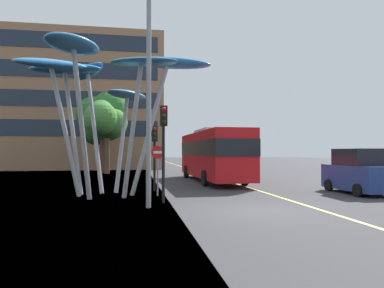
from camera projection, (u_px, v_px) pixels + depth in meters
ground at (236, 212)px, 12.00m from camera, size 120.00×240.00×0.10m
red_bus at (212, 153)px, 24.00m from camera, size 2.90×11.38×3.57m
leaf_sculpture at (102, 76)px, 16.32m from camera, size 9.01×8.51×6.77m
traffic_light_kerb_near at (164, 133)px, 13.87m from camera, size 0.28×0.42×3.85m
traffic_light_kerb_far at (155, 144)px, 18.03m from camera, size 0.28×0.42×3.35m
car_parked_mid at (359, 173)px, 17.06m from camera, size 1.99×3.88×2.18m
street_lamp at (157, 62)px, 12.83m from camera, size 1.43×0.44×8.51m
tree_pavement_near at (102, 119)px, 33.92m from camera, size 4.95×3.88×7.94m
tree_pavement_far at (105, 119)px, 32.26m from camera, size 3.93×3.81×6.88m
no_entry_sign at (158, 162)px, 16.13m from camera, size 0.60×0.12×2.30m
backdrop_building at (64, 104)px, 43.83m from camera, size 24.06×11.71×16.02m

